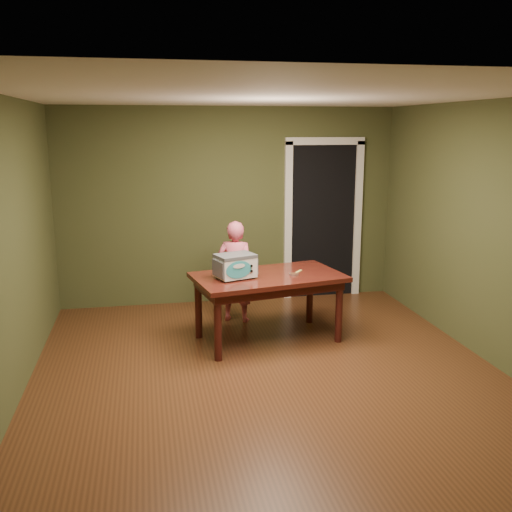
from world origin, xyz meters
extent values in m
plane|color=#512D17|center=(0.00, 0.00, 0.00)|extent=(5.00, 5.00, 0.00)
cube|color=#3F4424|center=(0.00, 2.50, 1.30)|extent=(4.50, 0.02, 2.60)
cube|color=#3F4424|center=(0.00, -2.50, 1.30)|extent=(4.50, 0.02, 2.60)
cube|color=#3F4424|center=(-2.25, 0.00, 1.30)|extent=(0.02, 5.00, 2.60)
cube|color=#3F4424|center=(2.25, 0.00, 1.30)|extent=(0.02, 5.00, 2.60)
cube|color=white|center=(0.00, 0.00, 2.60)|extent=(4.50, 5.00, 0.02)
cube|color=black|center=(1.30, 2.80, 1.05)|extent=(0.90, 0.60, 2.10)
cube|color=black|center=(1.30, 2.48, 1.05)|extent=(0.90, 0.02, 2.10)
cube|color=white|center=(0.80, 2.47, 1.05)|extent=(0.10, 0.06, 2.20)
cube|color=white|center=(1.80, 2.47, 1.05)|extent=(0.10, 0.06, 2.20)
cube|color=white|center=(1.30, 2.47, 2.15)|extent=(1.10, 0.06, 0.10)
cube|color=#3D120E|center=(0.19, 0.92, 0.72)|extent=(1.74, 1.18, 0.05)
cube|color=#36100D|center=(0.19, 0.92, 0.65)|extent=(1.60, 1.04, 0.10)
cylinder|color=#36100D|center=(-0.44, 0.45, 0.35)|extent=(0.08, 0.08, 0.70)
cylinder|color=#36100D|center=(-0.57, 1.13, 0.35)|extent=(0.08, 0.08, 0.70)
cylinder|color=#36100D|center=(0.94, 0.71, 0.35)|extent=(0.08, 0.08, 0.70)
cylinder|color=#36100D|center=(0.81, 1.40, 0.35)|extent=(0.08, 0.08, 0.70)
cylinder|color=#4C4F54|center=(-0.31, 0.70, 0.76)|extent=(0.03, 0.03, 0.02)
cylinder|color=#4C4F54|center=(-0.38, 0.90, 0.76)|extent=(0.03, 0.03, 0.02)
cylinder|color=#4C4F54|center=(0.00, 0.81, 0.76)|extent=(0.03, 0.03, 0.02)
cylinder|color=#4C4F54|center=(-0.07, 1.01, 0.76)|extent=(0.03, 0.03, 0.02)
cube|color=white|center=(-0.19, 0.85, 0.88)|extent=(0.46, 0.39, 0.22)
cube|color=#4C4F54|center=(-0.19, 0.85, 1.00)|extent=(0.47, 0.40, 0.03)
cube|color=#4C4F54|center=(-0.38, 0.79, 0.88)|extent=(0.10, 0.24, 0.17)
cube|color=#4C4F54|center=(0.00, 0.92, 0.88)|extent=(0.10, 0.24, 0.17)
ellipsoid|color=teal|center=(-0.17, 0.71, 0.88)|extent=(0.28, 0.10, 0.19)
cylinder|color=black|center=(-0.03, 0.75, 0.90)|extent=(0.03, 0.02, 0.03)
cylinder|color=black|center=(-0.03, 0.75, 0.85)|extent=(0.03, 0.02, 0.02)
cylinder|color=silver|center=(0.46, 0.85, 0.76)|extent=(0.10, 0.10, 0.02)
cylinder|color=#4A2C18|center=(0.46, 0.85, 0.77)|extent=(0.09, 0.09, 0.01)
cube|color=#DFD960|center=(0.54, 0.98, 0.75)|extent=(0.13, 0.16, 0.01)
imported|color=#F0637F|center=(-0.06, 1.64, 0.62)|extent=(0.53, 0.45, 1.24)
camera|label=1|loc=(-1.11, -4.98, 2.33)|focal=40.00mm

